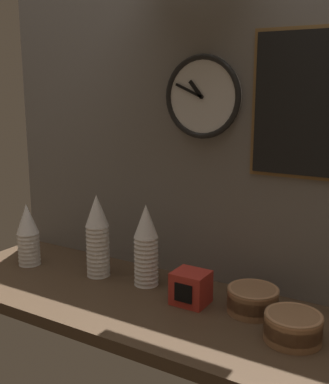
{
  "coord_description": "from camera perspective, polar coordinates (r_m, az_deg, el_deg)",
  "views": [
    {
      "loc": [
        0.82,
        -1.25,
        0.7
      ],
      "look_at": [
        0.04,
        0.04,
        0.36
      ],
      "focal_mm": 45.0,
      "sensor_mm": 36.0,
      "label": 1
    }
  ],
  "objects": [
    {
      "name": "wall_clock",
      "position": [
        1.66,
        4.53,
        11.18
      ],
      "size": [
        0.28,
        0.03,
        0.28
      ],
      "color": "white"
    },
    {
      "name": "cup_stack_center_left",
      "position": [
        1.8,
        -7.95,
        -5.13
      ],
      "size": [
        0.09,
        0.09,
        0.31
      ],
      "color": "white",
      "rests_on": "ground_plane"
    },
    {
      "name": "ground_plane",
      "position": [
        1.66,
        -1.9,
        -13.14
      ],
      "size": [
        1.6,
        0.56,
        0.04
      ],
      "primitive_type": "cube",
      "color": "#4C3826"
    },
    {
      "name": "cup_stack_far_left",
      "position": [
        1.98,
        -15.88,
        -4.85
      ],
      "size": [
        0.09,
        0.09,
        0.25
      ],
      "color": "white",
      "rests_on": "ground_plane"
    },
    {
      "name": "bowl_stack_far_right",
      "position": [
        1.43,
        14.99,
        -15.11
      ],
      "size": [
        0.16,
        0.16,
        0.08
      ],
      "color": "#996B47",
      "rests_on": "ground_plane"
    },
    {
      "name": "cup_stack_center",
      "position": [
        1.71,
        -2.2,
        -6.29
      ],
      "size": [
        0.09,
        0.09,
        0.29
      ],
      "color": "white",
      "rests_on": "ground_plane"
    },
    {
      "name": "wall_tiled_back",
      "position": [
        1.73,
        2.8,
        6.8
      ],
      "size": [
        1.6,
        0.03,
        1.05
      ],
      "color": "slate",
      "rests_on": "ground_plane"
    },
    {
      "name": "bowl_stack_right",
      "position": [
        1.57,
        10.42,
        -12.37
      ],
      "size": [
        0.16,
        0.16,
        0.08
      ],
      "color": "#996B47",
      "rests_on": "ground_plane"
    },
    {
      "name": "napkin_dispenser",
      "position": [
        1.6,
        3.13,
        -11.25
      ],
      "size": [
        0.11,
        0.1,
        0.11
      ],
      "color": "red",
      "rests_on": "ground_plane"
    }
  ]
}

